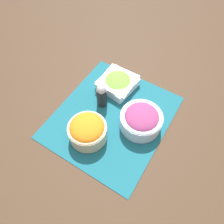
% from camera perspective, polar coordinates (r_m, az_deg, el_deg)
% --- Properties ---
extents(ground_plane, '(3.00, 3.00, 0.00)m').
position_cam_1_polar(ground_plane, '(0.81, 0.00, -1.32)').
color(ground_plane, '#422D1E').
extents(placemat, '(0.44, 0.39, 0.00)m').
position_cam_1_polar(placemat, '(0.80, 0.00, -1.24)').
color(placemat, '#195B6B').
rests_on(placemat, ground_plane).
extents(onion_bowl, '(0.15, 0.15, 0.08)m').
position_cam_1_polar(onion_bowl, '(0.76, 7.62, -1.94)').
color(onion_bowl, silver).
rests_on(onion_bowl, placemat).
extents(carrot_bowl, '(0.13, 0.13, 0.08)m').
position_cam_1_polar(carrot_bowl, '(0.73, -6.44, -4.74)').
color(carrot_bowl, '#C6B28E').
rests_on(carrot_bowl, placemat).
extents(lettuce_bowl, '(0.14, 0.14, 0.05)m').
position_cam_1_polar(lettuce_bowl, '(0.87, 1.50, 7.70)').
color(lettuce_bowl, white).
rests_on(lettuce_bowl, placemat).
extents(pepper_shaker, '(0.04, 0.04, 0.10)m').
position_cam_1_polar(pepper_shaker, '(0.80, -2.70, 4.38)').
color(pepper_shaker, black).
rests_on(pepper_shaker, placemat).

